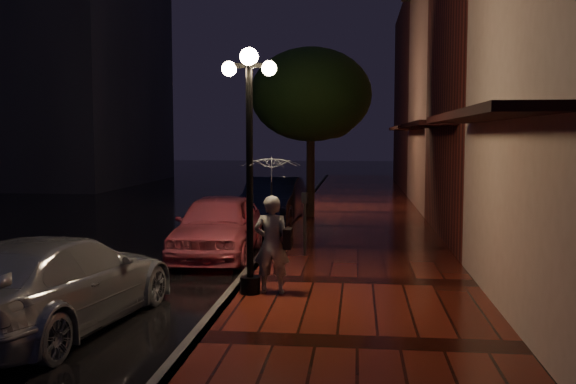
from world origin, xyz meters
The scene contains 14 objects.
ground centered at (0.00, 0.00, 0.00)m, with size 120.00×120.00×0.00m, color black.
sidewalk centered at (2.25, 0.00, 0.07)m, with size 4.50×60.00×0.15m, color #41130B.
curb centered at (0.00, 0.00, 0.07)m, with size 0.25×60.00×0.15m, color #595451.
storefront_mid centered at (7.00, 2.00, 5.50)m, with size 5.00×8.00×11.00m, color #511914.
storefront_far centered at (7.00, 10.00, 4.50)m, with size 5.00×8.00×9.00m, color #8C5951.
storefront_extra centered at (7.00, 20.00, 5.00)m, with size 5.00×12.00×10.00m, color #511914.
streetlamp_near centered at (0.35, -5.00, 2.60)m, with size 0.96×0.36×4.31m.
streetlamp_far centered at (0.35, 9.00, 2.60)m, with size 0.96×0.36×4.31m.
street_tree centered at (0.61, 5.99, 4.24)m, with size 4.16×4.16×5.80m.
pink_car centered at (-1.14, -0.90, 0.77)m, with size 1.82×4.53×1.54m, color #E25D72.
navy_car centered at (-0.60, 5.19, 0.78)m, with size 1.65×4.73×1.56m, color black.
silver_car centered at (-2.32, -6.91, 0.72)m, with size 2.02×4.97×1.44m, color #98979E.
woman_with_umbrella centered at (0.73, -4.91, 1.77)m, with size 1.02×1.04×2.45m.
parking_meter centered at (1.00, -1.17, 1.04)m, with size 0.16×0.14×1.47m.
Camera 1 is at (2.24, -16.05, 2.94)m, focal length 40.00 mm.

